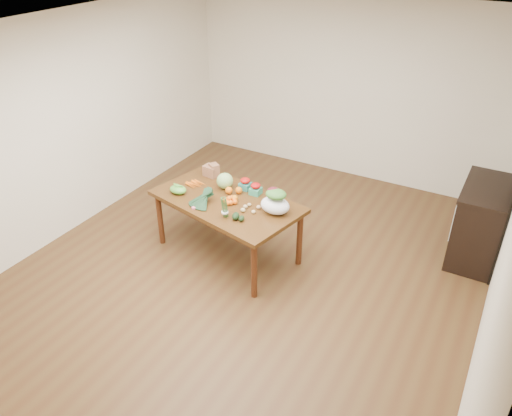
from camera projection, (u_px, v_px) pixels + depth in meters
The scene contains 26 objects.
floor at pixel (249, 271), 5.84m from camera, with size 6.00×6.00×0.00m, color #52381C.
ceiling at pixel (246, 32), 4.46m from camera, with size 5.00×6.00×0.02m, color white.
room_walls at pixel (248, 167), 5.15m from camera, with size 5.02×6.02×2.70m.
dining_table at pixel (228, 227), 5.97m from camera, with size 1.72×0.96×0.75m, color #553514.
cabinet at pixel (480, 222), 5.88m from camera, with size 0.52×1.02×0.94m, color black.
dish_towel at pixel (455, 219), 5.79m from camera, with size 0.02×0.28×0.45m, color white.
paper_bag at pixel (211, 170), 6.26m from camera, with size 0.24×0.20×0.17m, color #9B6845, non-canonical shape.
cabbage at pixel (225, 181), 5.97m from camera, with size 0.20×0.20×0.20m, color #9AC16F.
strawberry_basket_a at pixel (245, 185), 5.98m from camera, with size 0.13×0.13×0.12m, color #B7160C, non-canonical shape.
strawberry_basket_b at pixel (256, 190), 5.87m from camera, with size 0.12×0.12×0.11m, color #AE0C0B, non-canonical shape.
orange_a at pixel (229, 190), 5.89m from camera, with size 0.09×0.09×0.09m, color orange.
orange_b at pixel (239, 190), 5.89m from camera, with size 0.08×0.08×0.08m, color orange.
orange_c at pixel (235, 198), 5.74m from camera, with size 0.07×0.07×0.07m, color orange.
mandarin_cluster at pixel (229, 200), 5.69m from camera, with size 0.18×0.18×0.09m, color orange, non-canonical shape.
carrots at pixel (195, 184), 6.08m from camera, with size 0.22×0.19×0.03m, color orange, non-canonical shape.
snap_pea_bag at pixel (178, 190), 5.89m from camera, with size 0.21×0.16×0.10m, color green.
kale_bunch at pixel (200, 199), 5.63m from camera, with size 0.32×0.40×0.16m, color black, non-canonical shape.
asparagus_bundle at pixel (225, 207), 5.39m from camera, with size 0.08×0.08×0.25m, color #3E7134, non-canonical shape.
potato_a at pixel (245, 207), 5.60m from camera, with size 0.05×0.05×0.05m, color tan.
potato_b at pixel (243, 210), 5.53m from camera, with size 0.06×0.05×0.05m, color #D2C279.
potato_c at pixel (259, 207), 5.59m from camera, with size 0.05×0.05×0.04m, color tan.
potato_d at pixel (249, 205), 5.64m from camera, with size 0.05×0.04×0.04m, color tan.
potato_e at pixel (254, 212), 5.51m from camera, with size 0.05×0.04×0.04m, color tan.
avocado_a at pixel (236, 216), 5.40m from camera, with size 0.08×0.11×0.08m, color black.
avocado_b at pixel (241, 218), 5.37m from camera, with size 0.06×0.09×0.06m, color black.
salad_bag at pixel (275, 202), 5.47m from camera, with size 0.33×0.25×0.26m, color white, non-canonical shape.
Camera 1 is at (2.35, -4.01, 3.62)m, focal length 35.00 mm.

